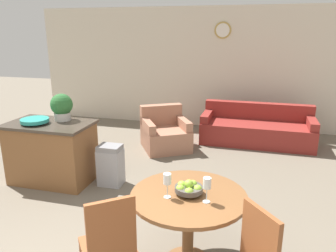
{
  "coord_description": "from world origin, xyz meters",
  "views": [
    {
      "loc": [
        1.2,
        -1.48,
        2.17
      ],
      "look_at": [
        0.11,
        2.55,
        0.95
      ],
      "focal_mm": 35.0,
      "sensor_mm": 36.0,
      "label": 1
    }
  ],
  "objects": [
    {
      "name": "wall_back",
      "position": [
        0.0,
        6.01,
        1.35
      ],
      "size": [
        8.0,
        0.09,
        2.7
      ],
      "color": "beige",
      "rests_on": "ground_plane"
    },
    {
      "name": "dining_table",
      "position": [
        0.69,
        1.13,
        0.58
      ],
      "size": [
        1.06,
        1.06,
        0.75
      ],
      "color": "brown",
      "rests_on": "ground_plane"
    },
    {
      "name": "dining_chair_near_left",
      "position": [
        0.15,
        0.59,
        0.51
      ],
      "size": [
        0.59,
        0.59,
        0.96
      ],
      "rotation": [
        0.0,
        0.0,
        6.96
      ],
      "color": "brown",
      "rests_on": "ground_plane"
    },
    {
      "name": "fruit_bowl",
      "position": [
        0.69,
        1.13,
        0.81
      ],
      "size": [
        0.25,
        0.25,
        0.14
      ],
      "color": "#4C4742",
      "rests_on": "dining_table"
    },
    {
      "name": "wine_glass_left",
      "position": [
        0.52,
        1.03,
        0.92
      ],
      "size": [
        0.07,
        0.07,
        0.23
      ],
      "color": "silver",
      "rests_on": "dining_table"
    },
    {
      "name": "wine_glass_right",
      "position": [
        0.86,
        1.04,
        0.92
      ],
      "size": [
        0.07,
        0.07,
        0.23
      ],
      "color": "silver",
      "rests_on": "dining_table"
    },
    {
      "name": "kitchen_island",
      "position": [
        -1.63,
        2.43,
        0.45
      ],
      "size": [
        1.22,
        0.75,
        0.9
      ],
      "color": "brown",
      "rests_on": "ground_plane"
    },
    {
      "name": "teal_bowl",
      "position": [
        -1.79,
        2.34,
        0.95
      ],
      "size": [
        0.39,
        0.39,
        0.07
      ],
      "color": "teal",
      "rests_on": "kitchen_island"
    },
    {
      "name": "potted_plant",
      "position": [
        -1.52,
        2.62,
        1.1
      ],
      "size": [
        0.32,
        0.32,
        0.4
      ],
      "color": "beige",
      "rests_on": "kitchen_island"
    },
    {
      "name": "trash_bin",
      "position": [
        -0.75,
        2.53,
        0.3
      ],
      "size": [
        0.34,
        0.27,
        0.6
      ],
      "color": "#9E9EA3",
      "rests_on": "ground_plane"
    },
    {
      "name": "couch",
      "position": [
        1.28,
        5.03,
        0.27
      ],
      "size": [
        2.17,
        0.9,
        0.76
      ],
      "rotation": [
        0.0,
        0.0,
        -0.01
      ],
      "color": "maroon",
      "rests_on": "ground_plane"
    },
    {
      "name": "armchair",
      "position": [
        -0.4,
        4.24,
        0.27
      ],
      "size": [
        1.14,
        1.15,
        0.79
      ],
      "rotation": [
        0.0,
        0.0,
        0.54
      ],
      "color": "#A87056",
      "rests_on": "ground_plane"
    }
  ]
}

